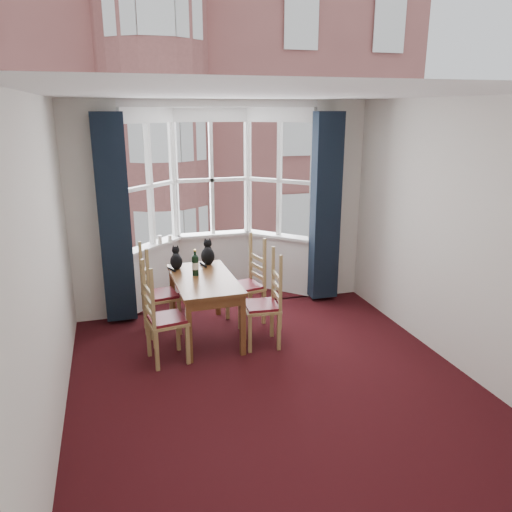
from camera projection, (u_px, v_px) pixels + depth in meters
name	position (u px, v px, depth m)	size (l,w,h in m)	color
floor	(274.00, 385.00, 5.04)	(4.50, 4.50, 0.00)	black
ceiling	(278.00, 94.00, 4.25)	(4.50, 4.50, 0.00)	white
wall_left	(46.00, 270.00, 4.11)	(4.50, 4.50, 0.00)	silver
wall_right	(458.00, 237.00, 5.18)	(4.50, 4.50, 0.00)	silver
wall_near	(414.00, 366.00, 2.57)	(4.00, 4.00, 0.00)	silver
wall_back_pier_left	(95.00, 215.00, 6.27)	(0.70, 0.12, 2.80)	silver
wall_back_pier_right	(335.00, 202.00, 7.16)	(0.70, 0.12, 2.80)	silver
bay_window	(215.00, 201.00, 7.18)	(2.76, 0.94, 2.80)	white
curtain_left	(115.00, 220.00, 6.18)	(0.38, 0.22, 2.60)	black
curtain_right	(325.00, 208.00, 6.95)	(0.38, 0.22, 2.60)	black
dining_table	(204.00, 286.00, 5.94)	(0.73, 1.33, 0.75)	brown
chair_left_near	(158.00, 322.00, 5.37)	(0.46, 0.48, 0.92)	#A0844E
chair_left_far	(154.00, 297.00, 6.08)	(0.46, 0.48, 0.92)	#A0844E
chair_right_near	(269.00, 306.00, 5.79)	(0.43, 0.45, 0.92)	#A0844E
chair_right_far	(251.00, 286.00, 6.46)	(0.48, 0.50, 0.92)	#A0844E
cat_left	(176.00, 260.00, 6.22)	(0.17, 0.23, 0.30)	black
cat_right	(208.00, 254.00, 6.40)	(0.22, 0.27, 0.34)	black
wine_bottle	(195.00, 264.00, 5.97)	(0.08, 0.08, 0.32)	black
candle_tall	(160.00, 240.00, 6.95)	(0.06, 0.06, 0.12)	white
candle_short	(170.00, 239.00, 7.01)	(0.06, 0.06, 0.10)	white
street	(135.00, 233.00, 36.43)	(80.00, 80.00, 0.00)	#333335
tenement_building	(150.00, 141.00, 17.49)	(18.40, 7.80, 15.20)	#9C5650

